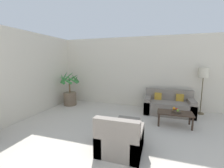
{
  "coord_description": "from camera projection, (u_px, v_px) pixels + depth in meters",
  "views": [
    {
      "loc": [
        0.37,
        0.83,
        1.78
      ],
      "look_at": [
        -1.18,
        5.68,
        1.0
      ],
      "focal_mm": 24.0,
      "sensor_mm": 36.0,
      "label": 1
    }
  ],
  "objects": [
    {
      "name": "wall_back",
      "position": [
        149.0,
        73.0,
        5.7
      ],
      "size": [
        8.69,
        0.06,
        2.7
      ],
      "color": "beige",
      "rests_on": "ground_plane"
    },
    {
      "name": "potted_palm",
      "position": [
        70.0,
        93.0,
        6.07
      ],
      "size": [
        0.86,
        0.86,
        1.4
      ],
      "color": "brown",
      "rests_on": "ground_plane"
    },
    {
      "name": "sofa_loveseat",
      "position": [
        168.0,
        106.0,
        5.12
      ],
      "size": [
        1.59,
        0.8,
        0.79
      ],
      "color": "gray",
      "rests_on": "ground_plane"
    },
    {
      "name": "floor_lamp",
      "position": [
        203.0,
        75.0,
        4.92
      ],
      "size": [
        0.3,
        0.3,
        1.58
      ],
      "color": "brown",
      "rests_on": "ground_plane"
    },
    {
      "name": "coffee_table",
      "position": [
        175.0,
        114.0,
        4.15
      ],
      "size": [
        0.92,
        0.48,
        0.38
      ],
      "color": "#38281E",
      "rests_on": "ground_plane"
    },
    {
      "name": "fruit_bowl",
      "position": [
        176.0,
        111.0,
        4.15
      ],
      "size": [
        0.26,
        0.26,
        0.05
      ],
      "color": "#42382D",
      "rests_on": "coffee_table"
    },
    {
      "name": "apple_red",
      "position": [
        177.0,
        109.0,
        4.14
      ],
      "size": [
        0.07,
        0.07,
        0.07
      ],
      "color": "red",
      "rests_on": "fruit_bowl"
    },
    {
      "name": "apple_green",
      "position": [
        178.0,
        110.0,
        4.06
      ],
      "size": [
        0.07,
        0.07,
        0.07
      ],
      "color": "olive",
      "rests_on": "fruit_bowl"
    },
    {
      "name": "orange_fruit",
      "position": [
        174.0,
        108.0,
        4.2
      ],
      "size": [
        0.08,
        0.08,
        0.08
      ],
      "color": "orange",
      "rests_on": "fruit_bowl"
    },
    {
      "name": "armchair",
      "position": [
        120.0,
        140.0,
        2.93
      ],
      "size": [
        0.84,
        0.79,
        0.78
      ],
      "color": "gray",
      "rests_on": "ground_plane"
    },
    {
      "name": "ottoman",
      "position": [
        127.0,
        127.0,
        3.66
      ],
      "size": [
        0.55,
        0.53,
        0.36
      ],
      "color": "gray",
      "rests_on": "ground_plane"
    }
  ]
}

